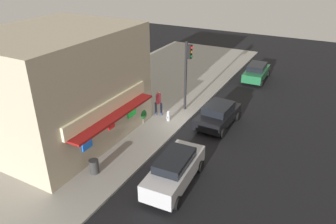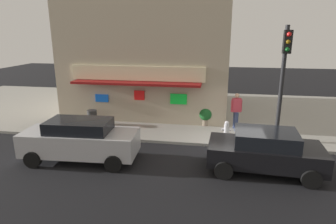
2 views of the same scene
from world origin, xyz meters
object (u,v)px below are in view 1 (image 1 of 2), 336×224
(fire_hydrant, at_px, (168,116))
(potted_plant_by_doorway, at_px, (142,115))
(parked_car_green, at_px, (256,72))
(trash_can, at_px, (94,166))
(pedestrian, at_px, (158,102))
(parked_car_black, at_px, (218,114))
(parked_car_silver, at_px, (175,170))
(traffic_light, at_px, (187,68))

(fire_hydrant, xyz_separation_m, potted_plant_by_doorway, (-1.06, 1.51, 0.20))
(potted_plant_by_doorway, height_order, parked_car_green, parked_car_green)
(trash_can, distance_m, parked_car_green, 18.73)
(pedestrian, bearing_deg, parked_car_green, -21.71)
(pedestrian, xyz_separation_m, potted_plant_by_doorway, (-1.53, 0.47, -0.48))
(fire_hydrant, relative_size, parked_car_green, 0.18)
(pedestrian, bearing_deg, parked_car_black, -79.32)
(parked_car_green, bearing_deg, fire_hydrant, 163.88)
(trash_can, xyz_separation_m, parked_car_silver, (1.32, -4.07, 0.35))
(traffic_light, height_order, trash_can, traffic_light)
(traffic_light, relative_size, trash_can, 6.57)
(potted_plant_by_doorway, height_order, parked_car_silver, parked_car_silver)
(traffic_light, distance_m, parked_car_silver, 8.90)
(traffic_light, xyz_separation_m, parked_car_black, (-0.97, -2.84, -2.59))
(potted_plant_by_doorway, relative_size, parked_car_silver, 0.22)
(traffic_light, bearing_deg, potted_plant_by_doorway, 150.89)
(trash_can, xyz_separation_m, potted_plant_by_doorway, (5.99, 0.86, 0.17))
(trash_can, distance_m, pedestrian, 7.56)
(trash_can, relative_size, potted_plant_by_doorway, 0.79)
(parked_car_silver, bearing_deg, trash_can, 108.00)
(fire_hydrant, relative_size, pedestrian, 0.40)
(trash_can, bearing_deg, parked_car_black, -24.66)
(potted_plant_by_doorway, bearing_deg, pedestrian, -17.18)
(potted_plant_by_doorway, relative_size, parked_car_black, 0.24)
(parked_car_silver, relative_size, parked_car_green, 1.07)
(parked_car_green, bearing_deg, parked_car_black, 179.45)
(pedestrian, relative_size, parked_car_green, 0.44)
(parked_car_green, bearing_deg, trash_can, 167.94)
(traffic_light, distance_m, parked_car_green, 9.84)
(pedestrian, bearing_deg, potted_plant_by_doorway, 162.82)
(traffic_light, xyz_separation_m, parked_car_green, (9.03, -2.94, -2.59))
(pedestrian, height_order, parked_car_black, pedestrian)
(trash_can, xyz_separation_m, parked_car_black, (8.32, -3.82, 0.28))
(parked_car_silver, height_order, parked_car_black, parked_car_silver)
(traffic_light, xyz_separation_m, potted_plant_by_doorway, (-3.29, 1.83, -2.70))
(pedestrian, relative_size, parked_car_black, 0.46)
(traffic_light, bearing_deg, parked_car_black, -108.76)
(traffic_light, height_order, parked_car_black, traffic_light)
(fire_hydrant, height_order, pedestrian, pedestrian)
(parked_car_silver, bearing_deg, potted_plant_by_doorway, 46.50)
(pedestrian, height_order, potted_plant_by_doorway, pedestrian)
(fire_hydrant, xyz_separation_m, parked_car_black, (1.26, -3.16, 0.31))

